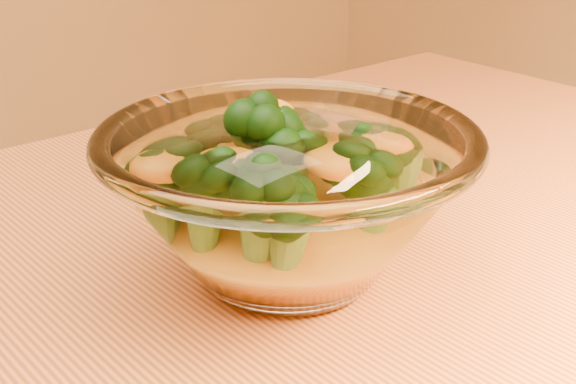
% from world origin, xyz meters
% --- Properties ---
extents(glass_bowl, '(0.25, 0.25, 0.11)m').
position_xyz_m(glass_bowl, '(0.04, 0.04, 0.81)').
color(glass_bowl, white).
rests_on(glass_bowl, table).
extents(cheese_sauce, '(0.14, 0.14, 0.04)m').
position_xyz_m(cheese_sauce, '(0.04, 0.04, 0.78)').
color(cheese_sauce, orange).
rests_on(cheese_sauce, glass_bowl).
extents(broccoli_heap, '(0.16, 0.14, 0.09)m').
position_xyz_m(broccoli_heap, '(0.04, 0.04, 0.82)').
color(broccoli_heap, black).
rests_on(broccoli_heap, cheese_sauce).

